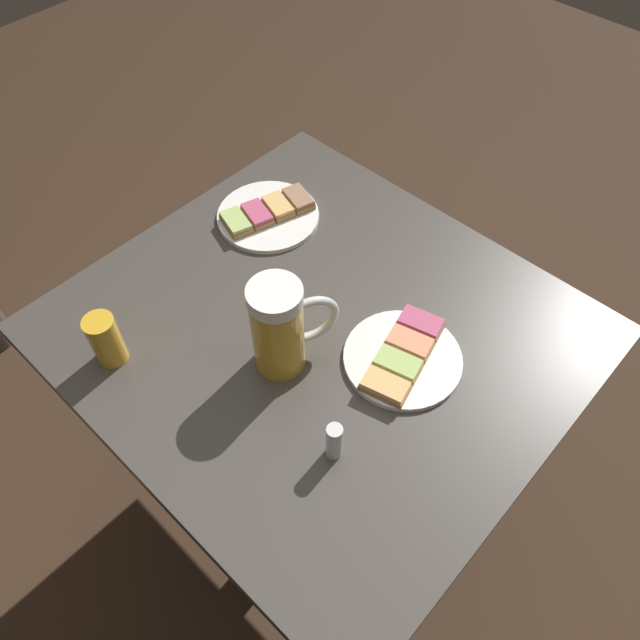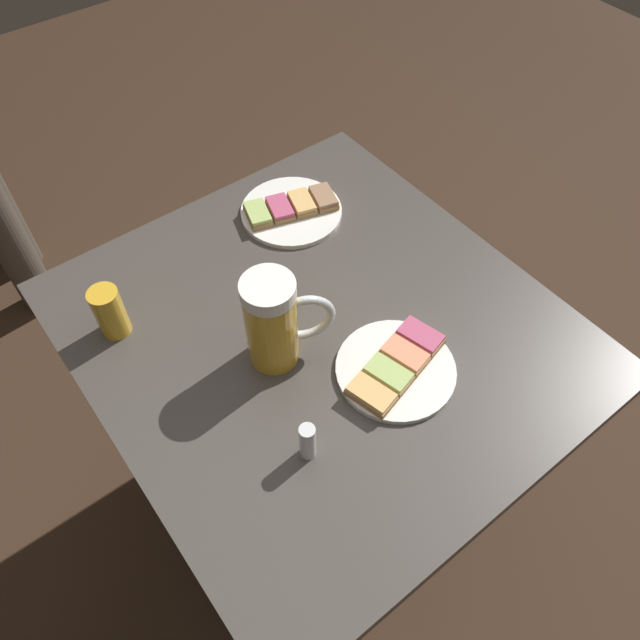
# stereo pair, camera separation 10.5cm
# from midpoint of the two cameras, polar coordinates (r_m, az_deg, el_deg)

# --- Properties ---
(ground_plane) EXTENTS (6.00, 6.00, 0.00)m
(ground_plane) POSITION_cam_midpoint_polar(r_m,az_deg,el_deg) (1.75, -1.78, -16.28)
(ground_plane) COLOR #382619
(cafe_table) EXTENTS (0.83, 0.77, 0.78)m
(cafe_table) POSITION_cam_midpoint_polar(r_m,az_deg,el_deg) (1.19, -2.52, -5.37)
(cafe_table) COLOR black
(cafe_table) RESTS_ON ground_plane
(plate_near) EXTENTS (0.20, 0.20, 0.03)m
(plate_near) POSITION_cam_midpoint_polar(r_m,az_deg,el_deg) (1.01, 4.82, -3.62)
(plate_near) COLOR white
(plate_near) RESTS_ON cafe_table
(plate_far) EXTENTS (0.20, 0.20, 0.03)m
(plate_far) POSITION_cam_midpoint_polar(r_m,az_deg,el_deg) (1.25, -7.29, 9.61)
(plate_far) COLOR white
(plate_far) RESTS_ON cafe_table
(beer_mug) EXTENTS (0.09, 0.14, 0.18)m
(beer_mug) POSITION_cam_midpoint_polar(r_m,az_deg,el_deg) (0.95, -6.85, -0.84)
(beer_mug) COLOR gold
(beer_mug) RESTS_ON cafe_table
(beer_glass_small) EXTENTS (0.05, 0.05, 0.10)m
(beer_glass_small) POSITION_cam_midpoint_polar(r_m,az_deg,el_deg) (1.06, -22.00, -1.91)
(beer_glass_small) COLOR gold
(beer_glass_small) RESTS_ON cafe_table
(salt_shaker) EXTENTS (0.02, 0.02, 0.07)m
(salt_shaker) POSITION_cam_midpoint_polar(r_m,az_deg,el_deg) (0.91, -2.04, -11.47)
(salt_shaker) COLOR silver
(salt_shaker) RESTS_ON cafe_table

